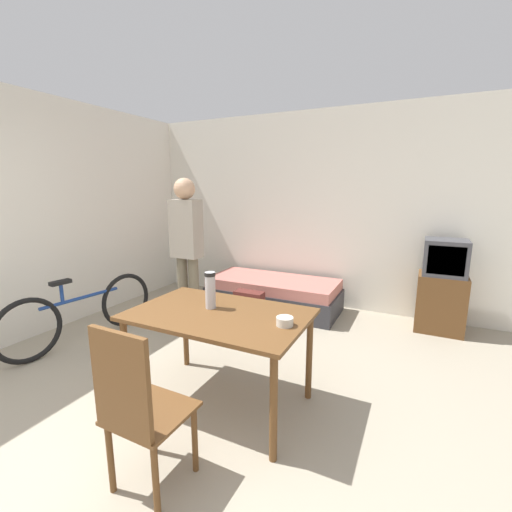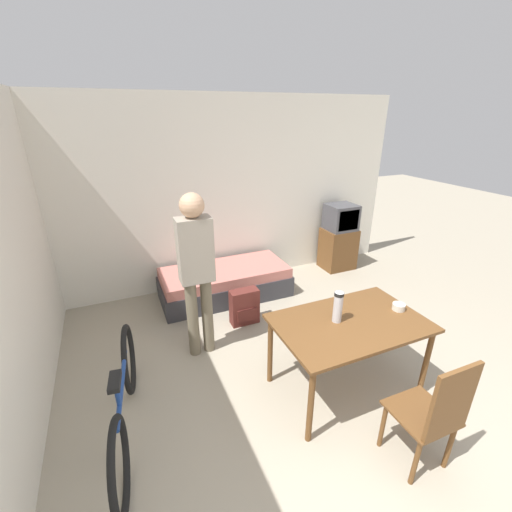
{
  "view_description": "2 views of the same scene",
  "coord_description": "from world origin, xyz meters",
  "views": [
    {
      "loc": [
        1.58,
        -1.04,
        1.68
      ],
      "look_at": [
        0.12,
        1.97,
        1.0
      ],
      "focal_mm": 24.0,
      "sensor_mm": 36.0,
      "label": 1
    },
    {
      "loc": [
        -1.51,
        -0.99,
        2.46
      ],
      "look_at": [
        -0.15,
        2.17,
        1.01
      ],
      "focal_mm": 24.0,
      "sensor_mm": 36.0,
      "label": 2
    }
  ],
  "objects": [
    {
      "name": "wall_left",
      "position": [
        -2.33,
        1.83,
        1.35
      ],
      "size": [
        0.06,
        4.65,
        2.7
      ],
      "color": "silver",
      "rests_on": "ground_plane"
    },
    {
      "name": "person_standing",
      "position": [
        -0.83,
        2.1,
        1.05
      ],
      "size": [
        0.34,
        0.24,
        1.78
      ],
      "color": "#6B604C",
      "rests_on": "ground_plane"
    },
    {
      "name": "ground_plane",
      "position": [
        0.0,
        0.0,
        0.0
      ],
      "size": [
        20.0,
        20.0,
        0.0
      ],
      "primitive_type": "plane",
      "color": "#9E937F"
    },
    {
      "name": "backpack",
      "position": [
        -0.2,
        2.42,
        0.23
      ],
      "size": [
        0.35,
        0.19,
        0.46
      ],
      "color": "#56231E",
      "rests_on": "ground_plane"
    },
    {
      "name": "mate_bowl",
      "position": [
        0.8,
        1.01,
        0.78
      ],
      "size": [
        0.12,
        0.12,
        0.06
      ],
      "color": "beige",
      "rests_on": "dining_table"
    },
    {
      "name": "dining_table",
      "position": [
        0.26,
        1.03,
        0.67
      ],
      "size": [
        1.33,
        0.84,
        0.75
      ],
      "color": "brown",
      "rests_on": "ground_plane"
    },
    {
      "name": "wooden_chair",
      "position": [
        0.32,
        0.13,
        0.55
      ],
      "size": [
        0.41,
        0.41,
        1.0
      ],
      "color": "brown",
      "rests_on": "ground_plane"
    },
    {
      "name": "thermos_flask",
      "position": [
        0.16,
        1.08,
        0.91
      ],
      "size": [
        0.08,
        0.08,
        0.29
      ],
      "color": "#B7B7BC",
      "rests_on": "dining_table"
    },
    {
      "name": "tv",
      "position": [
        1.86,
        3.35,
        0.53
      ],
      "size": [
        0.52,
        0.43,
        1.09
      ],
      "color": "brown",
      "rests_on": "ground_plane"
    },
    {
      "name": "bicycle",
      "position": [
        -1.66,
        1.3,
        0.34
      ],
      "size": [
        0.27,
        1.74,
        0.74
      ],
      "color": "black",
      "rests_on": "ground_plane"
    },
    {
      "name": "wall_back",
      "position": [
        0.0,
        3.68,
        1.35
      ],
      "size": [
        5.6,
        0.06,
        2.7
      ],
      "color": "silver",
      "rests_on": "ground_plane"
    },
    {
      "name": "daybed",
      "position": [
        -0.2,
        3.17,
        0.21
      ],
      "size": [
        1.8,
        0.81,
        0.43
      ],
      "color": "#333338",
      "rests_on": "ground_plane"
    }
  ]
}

